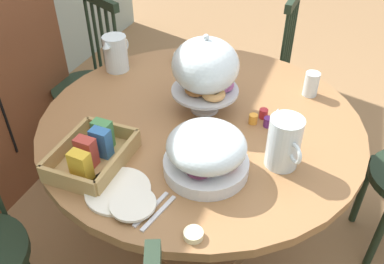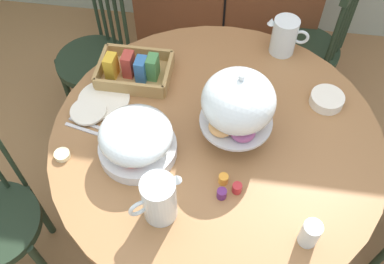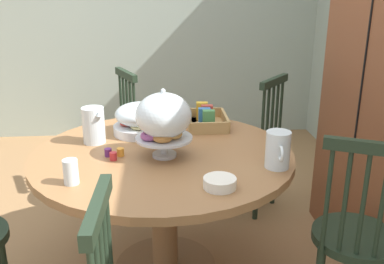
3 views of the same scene
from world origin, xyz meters
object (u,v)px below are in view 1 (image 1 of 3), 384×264
orange_juice_pitcher (284,144)px  fruit_platter_covered (206,152)px  cereal_basket (93,153)px  china_plate_large (118,191)px  dining_table (200,153)px  cereal_bowl (187,58)px  butter_dish (193,234)px  pastry_stand_with_dome (206,69)px  china_plate_small (133,204)px  windsor_chair_near_window (261,74)px  windsor_chair_by_cabinet (90,87)px  drinking_glass (311,84)px  milk_pitcher (116,55)px

orange_juice_pitcher → fruit_platter_covered: bearing=119.1°
cereal_basket → china_plate_large: bearing=-123.1°
dining_table → cereal_bowl: bearing=28.1°
cereal_bowl → butter_dish: (-1.01, -0.42, -0.01)m
pastry_stand_with_dome → china_plate_small: bearing=177.5°
windsor_chair_near_window → windsor_chair_by_cabinet: same height
fruit_platter_covered → china_plate_large: fruit_platter_covered is taller
windsor_chair_by_cabinet → china_plate_small: windsor_chair_by_cabinet is taller
orange_juice_pitcher → windsor_chair_by_cabinet: bearing=64.2°
windsor_chair_by_cabinet → cereal_bowl: windsor_chair_by_cabinet is taller
china_plate_small → cereal_bowl: (0.97, 0.20, 0.01)m
pastry_stand_with_dome → drinking_glass: size_ratio=3.13×
pastry_stand_with_dome → china_plate_large: (-0.56, 0.11, -0.19)m
windsor_chair_near_window → windsor_chair_by_cabinet: 1.06m
pastry_stand_with_dome → windsor_chair_by_cabinet: bearing=66.8°
pastry_stand_with_dome → cereal_basket: size_ratio=1.09×
cereal_basket → windsor_chair_near_window: bearing=-13.4°
milk_pitcher → drinking_glass: (0.11, -0.92, -0.02)m
windsor_chair_by_cabinet → butter_dish: size_ratio=16.25×
windsor_chair_near_window → butter_dish: size_ratio=16.25×
fruit_platter_covered → milk_pitcher: bearing=50.8°
china_plate_small → butter_dish: (-0.04, -0.22, -0.01)m
windsor_chair_near_window → cereal_basket: (-1.36, 0.32, 0.33)m
dining_table → orange_juice_pitcher: (-0.16, -0.36, 0.28)m
drinking_glass → dining_table: bearing=131.5°
windsor_chair_by_cabinet → milk_pitcher: bearing=-119.7°
cereal_basket → pastry_stand_with_dome: bearing=-29.4°
windsor_chair_near_window → pastry_stand_with_dome: size_ratio=2.83×
china_plate_large → butter_dish: bearing=-105.2°
windsor_chair_near_window → orange_juice_pitcher: bearing=-164.7°
cereal_basket → cereal_bowl: size_ratio=2.26×
fruit_platter_covered → drinking_glass: fruit_platter_covered is taller
china_plate_large → cereal_bowl: bearing=7.4°
windsor_chair_by_cabinet → china_plate_large: windsor_chair_by_cabinet is taller
cereal_bowl → drinking_glass: drinking_glass is taller
windsor_chair_near_window → milk_pitcher: windsor_chair_near_window is taller
china_plate_large → drinking_glass: drinking_glass is taller
orange_juice_pitcher → butter_dish: size_ratio=3.25×
windsor_chair_by_cabinet → orange_juice_pitcher: 1.41m
milk_pitcher → windsor_chair_by_cabinet: bearing=60.3°
windsor_chair_near_window → china_plate_large: (-1.46, 0.17, 0.29)m
cereal_basket → drinking_glass: 0.99m
china_plate_small → butter_dish: bearing=-99.9°
windsor_chair_near_window → china_plate_small: 1.53m
milk_pitcher → cereal_bowl: (0.19, -0.30, -0.06)m
cereal_bowl → china_plate_small: bearing=-168.4°
drinking_glass → milk_pitcher: bearing=96.5°
fruit_platter_covered → butter_dish: 0.30m
windsor_chair_near_window → cereal_basket: 1.43m
china_plate_small → butter_dish: 0.22m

